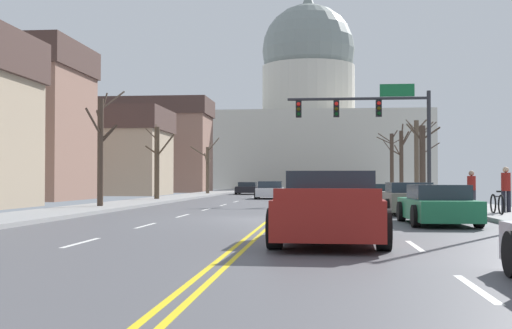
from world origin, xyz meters
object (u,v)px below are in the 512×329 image
pickup_truck_near_03 (331,209)px  bicycle_parked (497,204)px  pedestrian_01 (506,187)px  sedan_near_02 (437,206)px  sedan_oncoming_01 (248,188)px  sedan_oncoming_00 (270,190)px  pedestrian_00 (471,188)px  sedan_near_01 (407,199)px  sedan_near_00 (390,196)px  signal_gantry (376,117)px

pickup_truck_near_03 → bicycle_parked: bearing=57.7°
pedestrian_01 → sedan_near_02: bearing=-124.1°
sedan_near_02 → bicycle_parked: (2.75, 3.80, -0.08)m
sedan_oncoming_01 → sedan_oncoming_00: bearing=-77.1°
sedan_near_02 → sedan_oncoming_01: sedan_near_02 is taller
pedestrian_00 → bicycle_parked: size_ratio=0.89×
pedestrian_00 → pedestrian_01: bearing=-72.3°
sedan_near_02 → pedestrian_00: pedestrian_00 is taller
sedan_near_01 → sedan_near_02: size_ratio=0.99×
sedan_oncoming_00 → pedestrian_00: (9.64, -18.66, 0.43)m
pickup_truck_near_03 → sedan_near_01: bearing=74.6°
pickup_truck_near_03 → pedestrian_00: pedestrian_00 is taller
sedan_near_00 → pickup_truck_near_03: size_ratio=0.82×
sedan_near_02 → sedan_oncoming_00: bearing=105.1°
sedan_near_00 → sedan_oncoming_01: (-10.08, 26.49, -0.00)m
sedan_near_00 → sedan_oncoming_01: size_ratio=1.00×
sedan_near_01 → sedan_oncoming_00: 21.31m
sedan_near_01 → pedestrian_01: size_ratio=2.61×
sedan_near_00 → sedan_oncoming_01: sedan_near_00 is taller
sedan_near_00 → sedan_near_01: sedan_near_01 is taller
sedan_near_00 → pickup_truck_near_03: 19.06m
sedan_near_02 → pickup_truck_near_03: (-3.30, -5.75, 0.14)m
signal_gantry → pedestrian_00: bearing=-71.9°
pedestrian_01 → sedan_near_00: bearing=113.0°
sedan_oncoming_00 → sedan_oncoming_01: size_ratio=0.99×
sedan_oncoming_00 → bicycle_parked: (9.74, -22.15, -0.09)m
pickup_truck_near_03 → sedan_oncoming_01: size_ratio=1.22×
signal_gantry → bicycle_parked: (3.12, -12.76, -4.35)m
sedan_near_02 → sedan_oncoming_00: (-6.99, 25.95, 0.01)m
pickup_truck_near_03 → sedan_near_00: bearing=80.1°
signal_gantry → sedan_near_02: 17.11m
pickup_truck_near_03 → pedestrian_01: pedestrian_01 is taller
pedestrian_00 → pickup_truck_near_03: bearing=-114.5°
sedan_near_02 → sedan_oncoming_01: size_ratio=1.00×
sedan_oncoming_01 → sedan_near_01: bearing=-73.5°
sedan_near_01 → sedan_near_02: (0.12, -5.77, -0.03)m
sedan_near_01 → pickup_truck_near_03: size_ratio=0.81×
sedan_near_00 → bicycle_parked: (2.76, -9.22, -0.05)m
sedan_near_02 → pedestrian_00: 7.77m
pickup_truck_near_03 → pedestrian_00: 14.34m
signal_gantry → sedan_near_00: size_ratio=1.78×
sedan_near_01 → sedan_oncoming_01: (-9.97, 33.74, -0.06)m
sedan_oncoming_00 → sedan_oncoming_01: (-3.11, 13.56, -0.05)m
sedan_oncoming_01 → pedestrian_00: bearing=-68.4°
signal_gantry → bicycle_parked: signal_gantry is taller
bicycle_parked → pedestrian_00: bearing=91.5°
sedan_near_00 → pedestrian_01: 8.74m
sedan_near_00 → sedan_oncoming_00: sedan_oncoming_00 is taller
signal_gantry → bicycle_parked: size_ratio=4.47×
sedan_near_00 → bicycle_parked: 9.63m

